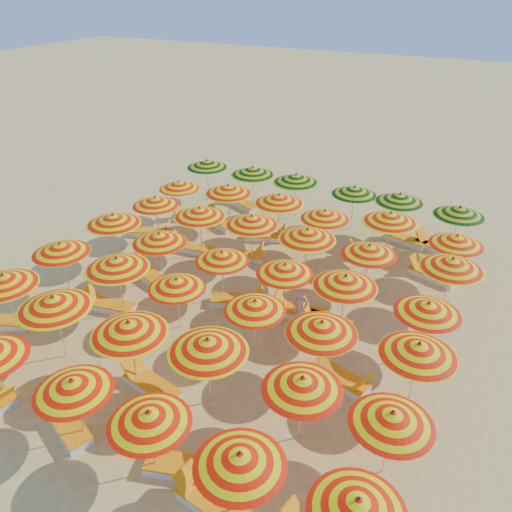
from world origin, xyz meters
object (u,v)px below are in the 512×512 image
at_px(umbrella_33, 325,215).
at_px(beachgoer_a, 300,310).
at_px(lounger_10, 238,300).
at_px(lounger_11, 299,311).
at_px(lounger_20, 431,274).
at_px(lounger_19, 370,254).
at_px(umbrella_39, 354,191).
at_px(lounger_21, 242,203).
at_px(umbrella_3, 149,417).
at_px(lounger_6, 151,385).
at_px(umbrella_37, 253,171).
at_px(lounger_15, 242,256).
at_px(umbrella_2, 73,386).
at_px(lounger_3, 212,504).
at_px(umbrella_9, 208,345).
at_px(umbrella_20, 222,256).
at_px(umbrella_26, 252,220).
at_px(umbrella_32, 279,199).
at_px(umbrella_11, 392,418).
at_px(lounger_2, 185,467).
at_px(umbrella_4, 240,459).
at_px(umbrella_22, 345,281).
at_px(umbrella_14, 177,283).
at_px(lounger_14, 190,247).
at_px(lounger_17, 219,222).
at_px(lounger_22, 405,239).
at_px(umbrella_41, 460,211).
at_px(umbrella_38, 296,178).
at_px(umbrella_8, 129,328).
at_px(lounger_12, 323,320).
at_px(umbrella_24, 155,201).
at_px(umbrella_34, 390,217).
at_px(lounger_8, 340,378).
at_px(umbrella_10, 302,383).
at_px(lounger_7, 109,305).
at_px(umbrella_19, 159,238).
at_px(umbrella_35, 457,240).
at_px(umbrella_31, 228,189).
at_px(lounger_5, 1,322).
at_px(umbrella_40, 400,198).
at_px(umbrella_36, 207,164).
at_px(umbrella_6, 4,280).
at_px(umbrella_7, 53,303).
at_px(umbrella_17, 419,349).
at_px(umbrella_30, 179,185).
at_px(lounger_23, 435,247).
at_px(umbrella_5, 358,505).
at_px(umbrella_16, 322,327).
at_px(umbrella_25, 200,212).
at_px(umbrella_15, 255,305).
at_px(lounger_13, 151,232).
at_px(umbrella_18, 113,219).
at_px(umbrella_12, 60,248).
at_px(umbrella_23, 428,308).

height_order(umbrella_33, beachgoer_a, umbrella_33).
bearing_deg(lounger_10, lounger_11, -13.89).
bearing_deg(lounger_11, lounger_20, -139.13).
bearing_deg(lounger_19, lounger_10, 38.37).
bearing_deg(umbrella_39, lounger_21, -179.77).
bearing_deg(umbrella_3, lounger_6, 129.42).
bearing_deg(umbrella_37, lounger_15, -68.18).
bearing_deg(umbrella_2, lounger_3, -3.00).
height_order(umbrella_3, umbrella_9, umbrella_9).
height_order(umbrella_9, umbrella_20, umbrella_9).
xyz_separation_m(umbrella_26, umbrella_32, (0.12, 2.14, 0.05)).
height_order(umbrella_11, beachgoer_a, umbrella_11).
xyz_separation_m(umbrella_32, lounger_2, (2.69, -10.93, -1.74)).
relative_size(umbrella_4, lounger_19, 1.24).
xyz_separation_m(umbrella_22, umbrella_39, (-1.84, 6.99, -0.04)).
height_order(umbrella_26, lounger_10, umbrella_26).
xyz_separation_m(umbrella_14, lounger_14, (-2.43, 4.30, -1.48)).
relative_size(umbrella_3, lounger_17, 1.22).
xyz_separation_m(umbrella_11, lounger_22, (-1.89, 11.20, -1.54)).
bearing_deg(umbrella_41, umbrella_38, 178.08).
relative_size(umbrella_8, lounger_12, 1.40).
bearing_deg(umbrella_24, umbrella_34, 14.55).
bearing_deg(umbrella_9, lounger_8, 37.97).
xyz_separation_m(umbrella_10, umbrella_24, (-9.10, 6.84, -0.02)).
distance_m(umbrella_32, lounger_7, 7.71).
xyz_separation_m(umbrella_19, umbrella_35, (9.15, 4.56, -0.06)).
bearing_deg(lounger_12, umbrella_31, -35.83).
bearing_deg(lounger_5, umbrella_22, -178.92).
height_order(umbrella_19, umbrella_40, umbrella_40).
relative_size(umbrella_22, umbrella_39, 0.97).
relative_size(umbrella_34, umbrella_36, 0.89).
height_order(umbrella_6, umbrella_34, umbrella_34).
height_order(umbrella_6, umbrella_20, umbrella_6).
xyz_separation_m(umbrella_7, lounger_5, (-2.87, 0.15, -1.74)).
xyz_separation_m(umbrella_17, umbrella_39, (-4.36, 9.11, -0.02)).
bearing_deg(umbrella_8, umbrella_32, 89.76).
height_order(umbrella_17, umbrella_30, umbrella_17).
distance_m(umbrella_3, lounger_23, 13.92).
height_order(umbrella_5, umbrella_16, umbrella_16).
bearing_deg(umbrella_39, umbrella_14, -106.51).
height_order(umbrella_38, lounger_7, umbrella_38).
bearing_deg(umbrella_37, umbrella_25, -87.70).
relative_size(umbrella_33, lounger_11, 1.27).
bearing_deg(lounger_3, lounger_19, -81.18).
height_order(umbrella_15, lounger_13, umbrella_15).
distance_m(umbrella_18, lounger_14, 3.26).
bearing_deg(umbrella_7, umbrella_12, 132.77).
height_order(umbrella_6, umbrella_32, umbrella_32).
distance_m(umbrella_32, lounger_5, 10.74).
bearing_deg(umbrella_23, lounger_12, 176.54).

